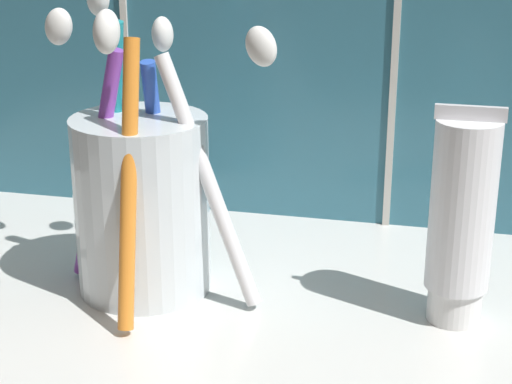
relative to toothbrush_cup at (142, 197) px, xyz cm
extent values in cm
cube|color=silver|center=(11.73, -3.38, -6.94)|extent=(79.38, 35.59, 2.00)
cylinder|color=silver|center=(-0.02, 0.03, -0.50)|extent=(8.19, 8.19, 10.87)
cylinder|color=white|center=(4.41, -0.67, 1.59)|extent=(6.85, 2.71, 14.60)
ellipsoid|color=white|center=(7.72, -1.59, 9.73)|extent=(2.67, 1.90, 2.68)
cylinder|color=blue|center=(0.34, 2.32, 1.29)|extent=(1.07, 3.89, 13.85)
ellipsoid|color=white|center=(0.27, 4.04, 9.20)|extent=(1.39, 2.17, 2.51)
cylinder|color=teal|center=(-2.19, 1.53, 2.43)|extent=(2.88, 2.83, 16.06)
cylinder|color=purple|center=(-2.76, 0.02, 1.71)|extent=(4.56, 1.68, 14.71)
ellipsoid|color=white|center=(-4.79, 0.39, 10.03)|extent=(2.37, 1.67, 2.54)
cylinder|color=orange|center=(0.81, -4.01, 2.21)|extent=(1.45, 5.24, 15.74)
ellipsoid|color=white|center=(1.07, -6.44, 11.02)|extent=(1.53, 2.34, 2.57)
cylinder|color=white|center=(18.81, 0.03, -4.87)|extent=(3.08, 3.08, 2.14)
cylinder|color=white|center=(18.81, 0.03, 1.07)|extent=(3.62, 3.62, 9.74)
cube|color=silver|center=(18.81, 0.03, 6.34)|extent=(3.80, 0.36, 0.80)
camera|label=1|loc=(17.73, -45.57, 17.75)|focal=60.00mm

